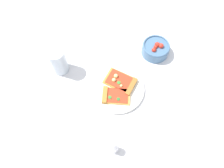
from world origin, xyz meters
TOP-DOWN VIEW (x-y plane):
  - ground_plane at (0.00, 0.00)m, footprint 2.40×2.40m
  - plate at (0.00, 0.02)m, footprint 0.24×0.24m
  - pizza_slice_near at (0.00, 0.06)m, footprint 0.13×0.10m
  - pizza_slice_far at (-0.01, -0.01)m, footprint 0.14×0.11m
  - salad_bowl at (-0.11, -0.22)m, footprint 0.13×0.13m
  - soda_glass at (0.28, -0.00)m, footprint 0.07×0.07m
  - pepper_shaker at (-0.06, 0.27)m, footprint 0.03×0.03m

SIDE VIEW (x-z plane):
  - ground_plane at x=0.00m, z-range 0.00..0.00m
  - plate at x=0.00m, z-range 0.00..0.01m
  - pizza_slice_near at x=0.00m, z-range 0.01..0.03m
  - pizza_slice_far at x=-0.01m, z-range 0.01..0.03m
  - salad_bowl at x=-0.11m, z-range 0.00..0.07m
  - pepper_shaker at x=-0.06m, z-range 0.00..0.06m
  - soda_glass at x=0.28m, z-range -0.01..0.13m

